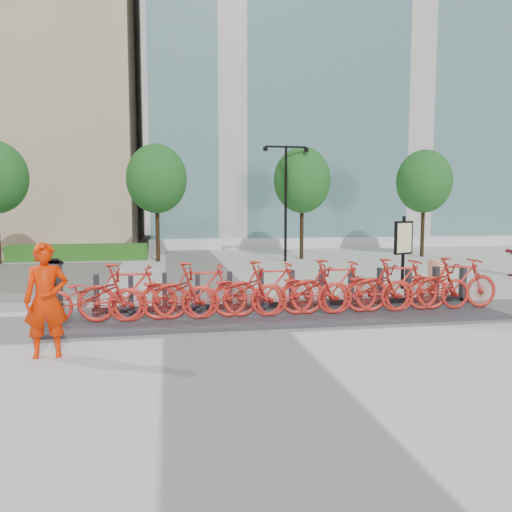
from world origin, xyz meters
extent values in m
plane|color=#B8B9AE|center=(0.00, 0.00, 0.00)|extent=(120.00, 120.00, 0.00)
cube|color=slate|center=(14.00, 26.00, 12.00)|extent=(32.00, 16.00, 24.00)
cube|color=#254D17|center=(-5.00, 13.20, 0.35)|extent=(6.00, 1.20, 0.70)
cylinder|color=#312111|center=(-1.50, 12.00, 1.50)|extent=(0.18, 0.18, 3.00)
ellipsoid|color=#146219|center=(-1.50, 12.00, 3.60)|extent=(2.60, 2.60, 2.99)
cylinder|color=#312111|center=(5.00, 12.00, 1.50)|extent=(0.18, 0.18, 3.00)
ellipsoid|color=#146219|center=(5.00, 12.00, 3.60)|extent=(2.60, 2.60, 2.99)
cylinder|color=#312111|center=(11.00, 12.00, 1.50)|extent=(0.18, 0.18, 3.00)
ellipsoid|color=#146219|center=(11.00, 12.00, 3.60)|extent=(2.60, 2.60, 2.99)
cylinder|color=black|center=(4.00, 11.00, 2.50)|extent=(0.12, 0.12, 5.00)
cube|color=black|center=(3.55, 11.00, 4.95)|extent=(0.90, 0.08, 0.08)
cube|color=black|center=(4.45, 11.00, 4.95)|extent=(0.90, 0.08, 0.08)
cylinder|color=black|center=(3.10, 11.00, 4.85)|extent=(0.20, 0.20, 0.18)
cylinder|color=black|center=(4.90, 11.00, 4.85)|extent=(0.20, 0.20, 0.18)
cube|color=#3A3A41|center=(1.30, 0.30, 0.04)|extent=(9.60, 2.40, 0.08)
imported|color=red|center=(-2.60, -0.05, 0.61)|extent=(2.01, 0.70, 1.06)
imported|color=red|center=(-1.88, -0.05, 0.67)|extent=(1.95, 0.55, 1.17)
imported|color=red|center=(-1.16, -0.05, 0.61)|extent=(2.01, 0.70, 1.06)
imported|color=red|center=(-0.44, -0.05, 0.67)|extent=(1.95, 0.55, 1.17)
imported|color=red|center=(0.28, -0.05, 0.61)|extent=(2.01, 0.70, 1.06)
imported|color=red|center=(1.00, -0.05, 0.67)|extent=(1.95, 0.55, 1.17)
imported|color=red|center=(1.72, -0.05, 0.61)|extent=(2.01, 0.70, 1.06)
imported|color=red|center=(2.44, -0.05, 0.67)|extent=(1.95, 0.55, 1.17)
imported|color=red|center=(3.16, -0.05, 0.61)|extent=(2.01, 0.70, 1.06)
imported|color=red|center=(3.88, -0.05, 0.67)|extent=(1.95, 0.55, 1.17)
imported|color=red|center=(4.60, -0.05, 0.61)|extent=(2.01, 0.70, 1.06)
imported|color=red|center=(5.32, -0.05, 0.67)|extent=(1.95, 0.55, 1.17)
cube|color=#2C2C32|center=(-3.39, 0.37, 0.66)|extent=(0.36, 0.33, 1.16)
cube|color=black|center=(-3.39, 0.37, 1.28)|extent=(0.44, 0.38, 0.15)
cube|color=black|center=(-3.39, 0.22, 0.88)|extent=(0.23, 0.06, 0.32)
imported|color=red|center=(-2.97, -2.01, 0.91)|extent=(0.71, 0.51, 1.82)
cylinder|color=#FF3D00|center=(6.09, 2.13, 0.47)|extent=(0.60, 0.60, 0.94)
cylinder|color=black|center=(5.63, 3.21, 1.06)|extent=(0.10, 0.10, 2.11)
cube|color=black|center=(5.63, 3.21, 1.49)|extent=(0.67, 0.36, 0.96)
cube|color=#F7EFB4|center=(5.63, 3.15, 1.49)|extent=(0.56, 0.25, 0.84)
camera|label=1|loc=(-1.08, -10.18, 2.35)|focal=35.00mm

